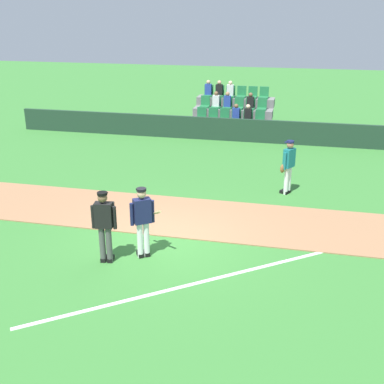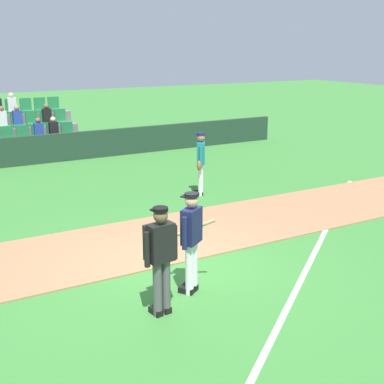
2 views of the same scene
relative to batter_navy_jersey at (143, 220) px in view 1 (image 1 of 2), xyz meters
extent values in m
plane|color=#387A33|center=(0.20, 0.90, -0.97)|extent=(80.00, 80.00, 0.00)
cube|color=#9E704C|center=(0.20, 2.53, -0.95)|extent=(28.00, 2.79, 0.03)
cube|color=white|center=(3.20, 0.40, -0.96)|extent=(9.54, 7.44, 0.01)
cube|color=#1E3828|center=(0.20, 11.30, -0.46)|extent=(20.00, 0.16, 1.02)
cube|color=slate|center=(0.20, 13.18, -0.82)|extent=(3.90, 2.95, 0.30)
cube|color=slate|center=(0.20, 12.33, -0.47)|extent=(3.80, 0.85, 0.40)
cube|color=#237542|center=(-1.18, 12.23, -0.22)|extent=(0.44, 0.40, 0.08)
cube|color=#237542|center=(-1.18, 12.45, 0.03)|extent=(0.44, 0.08, 0.50)
cube|color=#237542|center=(-0.63, 12.23, -0.22)|extent=(0.44, 0.40, 0.08)
cube|color=#237542|center=(-0.63, 12.45, 0.03)|extent=(0.44, 0.08, 0.50)
cube|color=#237542|center=(-0.08, 12.23, -0.22)|extent=(0.44, 0.40, 0.08)
cube|color=#237542|center=(-0.08, 12.45, 0.03)|extent=(0.44, 0.08, 0.50)
cube|color=#237542|center=(0.47, 12.23, -0.22)|extent=(0.44, 0.40, 0.08)
cube|color=#237542|center=(0.47, 12.45, 0.03)|extent=(0.44, 0.08, 0.50)
cube|color=#263F99|center=(0.47, 12.28, 0.08)|extent=(0.32, 0.22, 0.52)
sphere|color=brown|center=(0.47, 12.28, 0.43)|extent=(0.20, 0.20, 0.20)
cube|color=#237542|center=(1.02, 12.23, -0.22)|extent=(0.44, 0.40, 0.08)
cube|color=#237542|center=(1.02, 12.45, 0.03)|extent=(0.44, 0.08, 0.50)
cube|color=black|center=(1.02, 12.28, 0.08)|extent=(0.32, 0.22, 0.52)
sphere|color=beige|center=(1.02, 12.28, 0.43)|extent=(0.20, 0.20, 0.20)
cube|color=#237542|center=(1.57, 12.23, -0.22)|extent=(0.44, 0.40, 0.08)
cube|color=#237542|center=(1.57, 12.45, 0.03)|extent=(0.44, 0.08, 0.50)
cube|color=slate|center=(0.20, 13.18, -0.07)|extent=(3.80, 0.85, 0.40)
cube|color=#237542|center=(-1.18, 13.08, 0.18)|extent=(0.44, 0.40, 0.08)
cube|color=#237542|center=(-1.18, 13.30, 0.43)|extent=(0.44, 0.08, 0.50)
cube|color=#237542|center=(-0.63, 13.08, 0.18)|extent=(0.44, 0.40, 0.08)
cube|color=#237542|center=(-0.63, 13.30, 0.43)|extent=(0.44, 0.08, 0.50)
cube|color=silver|center=(-0.63, 13.13, 0.48)|extent=(0.32, 0.22, 0.52)
sphere|color=brown|center=(-0.63, 13.13, 0.83)|extent=(0.20, 0.20, 0.20)
cube|color=#237542|center=(-0.08, 13.08, 0.18)|extent=(0.44, 0.40, 0.08)
cube|color=#237542|center=(-0.08, 13.30, 0.43)|extent=(0.44, 0.08, 0.50)
cube|color=#263F99|center=(-0.08, 13.13, 0.48)|extent=(0.32, 0.22, 0.52)
sphere|color=#9E7051|center=(-0.08, 13.13, 0.83)|extent=(0.20, 0.20, 0.20)
cube|color=#237542|center=(0.47, 13.08, 0.18)|extent=(0.44, 0.40, 0.08)
cube|color=#237542|center=(0.47, 13.30, 0.43)|extent=(0.44, 0.08, 0.50)
cube|color=#237542|center=(1.02, 13.08, 0.18)|extent=(0.44, 0.40, 0.08)
cube|color=#237542|center=(1.02, 13.30, 0.43)|extent=(0.44, 0.08, 0.50)
cube|color=black|center=(1.02, 13.13, 0.48)|extent=(0.32, 0.22, 0.52)
sphere|color=brown|center=(1.02, 13.13, 0.83)|extent=(0.20, 0.20, 0.20)
cube|color=#237542|center=(1.57, 13.08, 0.18)|extent=(0.44, 0.40, 0.08)
cube|color=#237542|center=(1.57, 13.30, 0.43)|extent=(0.44, 0.08, 0.50)
cube|color=slate|center=(0.20, 14.03, 0.33)|extent=(3.80, 0.85, 0.40)
cube|color=#237542|center=(-1.18, 13.93, 0.58)|extent=(0.44, 0.40, 0.08)
cube|color=#237542|center=(-1.18, 14.15, 0.83)|extent=(0.44, 0.08, 0.50)
cube|color=#263F99|center=(-1.18, 13.98, 0.88)|extent=(0.32, 0.22, 0.52)
sphere|color=tan|center=(-1.18, 13.98, 1.23)|extent=(0.20, 0.20, 0.20)
cube|color=#237542|center=(-0.63, 13.93, 0.58)|extent=(0.44, 0.40, 0.08)
cube|color=#237542|center=(-0.63, 14.15, 0.83)|extent=(0.44, 0.08, 0.50)
cube|color=black|center=(-0.63, 13.98, 0.88)|extent=(0.32, 0.22, 0.52)
sphere|color=tan|center=(-0.63, 13.98, 1.23)|extent=(0.20, 0.20, 0.20)
cube|color=#237542|center=(-0.08, 13.93, 0.58)|extent=(0.44, 0.40, 0.08)
cube|color=#237542|center=(-0.08, 14.15, 0.83)|extent=(0.44, 0.08, 0.50)
cube|color=silver|center=(-0.08, 13.98, 0.88)|extent=(0.32, 0.22, 0.52)
sphere|color=beige|center=(-0.08, 13.98, 1.23)|extent=(0.20, 0.20, 0.20)
cube|color=#237542|center=(0.47, 13.93, 0.58)|extent=(0.44, 0.40, 0.08)
cube|color=#237542|center=(0.47, 14.15, 0.83)|extent=(0.44, 0.08, 0.50)
cube|color=#237542|center=(1.02, 13.93, 0.58)|extent=(0.44, 0.40, 0.08)
cube|color=#237542|center=(1.02, 14.15, 0.83)|extent=(0.44, 0.08, 0.50)
cube|color=#237542|center=(1.57, 13.93, 0.58)|extent=(0.44, 0.40, 0.08)
cube|color=#237542|center=(1.57, 14.15, 0.83)|extent=(0.44, 0.08, 0.50)
cylinder|color=white|center=(-0.07, -0.05, -0.52)|extent=(0.14, 0.14, 0.90)
cylinder|color=white|center=(0.06, 0.04, -0.52)|extent=(0.14, 0.14, 0.90)
cube|color=black|center=(-0.10, 0.00, -0.92)|extent=(0.25, 0.28, 0.10)
cube|color=black|center=(0.03, 0.09, -0.92)|extent=(0.25, 0.28, 0.10)
cube|color=#191E47|center=(0.00, -0.01, 0.23)|extent=(0.45, 0.41, 0.60)
cylinder|color=#191E47|center=(-0.21, -0.15, 0.18)|extent=(0.09, 0.09, 0.55)
cylinder|color=#191E47|center=(0.20, 0.13, 0.18)|extent=(0.09, 0.09, 0.55)
sphere|color=tan|center=(0.00, -0.01, 0.66)|extent=(0.22, 0.22, 0.22)
cylinder|color=black|center=(0.00, -0.01, 0.76)|extent=(0.23, 0.23, 0.06)
cube|color=black|center=(-0.06, 0.07, 0.73)|extent=(0.22, 0.20, 0.02)
cylinder|color=tan|center=(0.15, 0.22, 0.08)|extent=(0.66, 0.54, 0.41)
cylinder|color=#4C4C4C|center=(-0.86, -0.46, -0.52)|extent=(0.14, 0.14, 0.90)
cylinder|color=#4C4C4C|center=(-0.70, -0.44, -0.52)|extent=(0.14, 0.14, 0.90)
cube|color=black|center=(-0.86, -0.40, -0.92)|extent=(0.15, 0.27, 0.10)
cube|color=black|center=(-0.71, -0.38, -0.92)|extent=(0.15, 0.27, 0.10)
cube|color=black|center=(-0.78, -0.45, 0.23)|extent=(0.42, 0.27, 0.60)
cylinder|color=black|center=(-1.02, -0.48, 0.18)|extent=(0.09, 0.09, 0.55)
cylinder|color=black|center=(-0.53, -0.42, 0.18)|extent=(0.09, 0.09, 0.55)
sphere|color=brown|center=(-0.78, -0.45, 0.66)|extent=(0.22, 0.22, 0.22)
cylinder|color=black|center=(-0.78, -0.45, 0.76)|extent=(0.23, 0.23, 0.06)
cube|color=black|center=(-0.79, -0.35, 0.73)|extent=(0.19, 0.14, 0.02)
cube|color=black|center=(-0.79, -0.32, 0.23)|extent=(0.45, 0.14, 0.56)
cylinder|color=white|center=(3.13, 5.02, -0.52)|extent=(0.14, 0.14, 0.90)
cylinder|color=white|center=(3.21, 5.16, -0.52)|extent=(0.14, 0.14, 0.90)
cube|color=black|center=(3.08, 5.05, -0.92)|extent=(0.29, 0.23, 0.10)
cube|color=black|center=(3.16, 5.19, -0.92)|extent=(0.29, 0.23, 0.10)
cube|color=#197075|center=(3.17, 5.09, 0.23)|extent=(0.39, 0.46, 0.60)
cylinder|color=#197075|center=(3.04, 4.87, 0.18)|extent=(0.09, 0.09, 0.55)
cylinder|color=#197075|center=(3.29, 5.31, 0.18)|extent=(0.09, 0.09, 0.55)
sphere|color=#9E7051|center=(3.17, 5.09, 0.66)|extent=(0.22, 0.22, 0.22)
cylinder|color=#191E4C|center=(3.17, 5.09, 0.76)|extent=(0.23, 0.23, 0.06)
cube|color=#191E4C|center=(3.08, 5.14, 0.73)|extent=(0.19, 0.22, 0.02)
ellipsoid|color=brown|center=(2.99, 4.88, -0.07)|extent=(0.20, 0.23, 0.28)
camera|label=1|loc=(3.44, -9.86, 4.64)|focal=45.32mm
camera|label=2|loc=(-3.99, -7.07, 3.12)|focal=48.76mm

